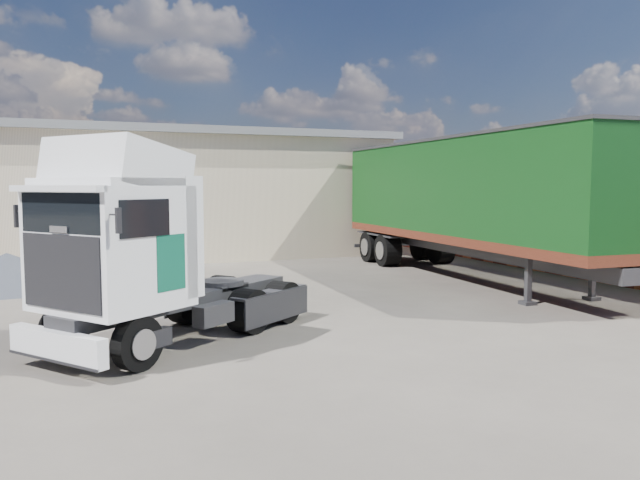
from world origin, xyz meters
name	(u,v)px	position (x,y,z in m)	size (l,w,h in m)	color
ground	(254,315)	(0.00, 0.00, 0.00)	(120.00, 120.00, 0.00)	#2B2823
warehouse	(21,194)	(-6.00, 16.00, 2.66)	(30.60, 12.60, 5.42)	beige
brick_boundary_wall	(498,231)	(11.50, 6.00, 1.25)	(0.35, 26.00, 2.50)	#993327
tractor_unit	(144,262)	(-2.69, -2.24, 1.62)	(5.79, 5.11, 3.85)	black
box_trailer	(469,194)	(8.01, 2.99, 2.75)	(3.50, 13.67, 4.51)	#2D2D30
panel_van	(94,247)	(-3.29, 7.28, 1.05)	(2.52, 5.14, 2.03)	black
gravel_heap	(4,272)	(-5.83, 6.31, 0.49)	(6.08, 5.30, 1.05)	#20232B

